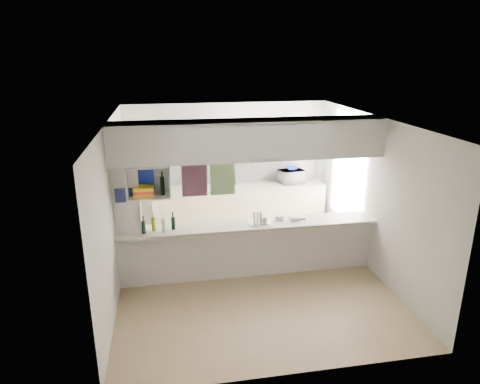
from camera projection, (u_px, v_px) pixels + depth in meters
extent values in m
plane|color=tan|center=(249.00, 274.00, 7.21)|extent=(4.80, 4.80, 0.00)
plane|color=white|center=(250.00, 120.00, 6.41)|extent=(4.80, 4.80, 0.00)
plane|color=silver|center=(227.00, 165.00, 9.06)|extent=(4.20, 0.00, 4.20)
plane|color=silver|center=(114.00, 210.00, 6.46)|extent=(0.00, 4.80, 4.80)
plane|color=silver|center=(372.00, 194.00, 7.16)|extent=(0.00, 4.80, 4.80)
cube|color=silver|center=(249.00, 251.00, 7.08)|extent=(4.20, 0.15, 0.88)
cube|color=beige|center=(249.00, 225.00, 6.93)|extent=(4.20, 0.50, 0.04)
cube|color=white|center=(250.00, 140.00, 6.50)|extent=(4.20, 0.50, 0.60)
cube|color=silver|center=(127.00, 209.00, 6.49)|extent=(0.40, 0.18, 2.60)
cube|color=#191E4C|center=(125.00, 195.00, 6.33)|extent=(0.30, 0.01, 0.22)
cube|color=white|center=(127.00, 210.00, 6.40)|extent=(0.30, 0.01, 0.24)
cube|color=black|center=(194.00, 178.00, 6.76)|extent=(0.40, 0.02, 0.62)
cube|color=#1B787B|center=(223.00, 176.00, 6.83)|extent=(0.40, 0.02, 0.62)
cube|color=white|center=(150.00, 196.00, 6.39)|extent=(0.65, 0.35, 0.02)
cube|color=white|center=(147.00, 166.00, 6.24)|extent=(0.65, 0.35, 0.02)
cube|color=white|center=(149.00, 178.00, 6.47)|extent=(0.65, 0.02, 0.50)
cube|color=white|center=(127.00, 182.00, 6.27)|extent=(0.02, 0.35, 0.50)
cube|color=white|center=(170.00, 180.00, 6.37)|extent=(0.02, 0.35, 0.50)
cube|color=gold|center=(144.00, 194.00, 6.37)|extent=(0.30, 0.24, 0.05)
cube|color=red|center=(144.00, 191.00, 6.35)|extent=(0.28, 0.22, 0.05)
cube|color=gold|center=(143.00, 188.00, 6.34)|extent=(0.30, 0.24, 0.05)
cube|color=navy|center=(145.00, 179.00, 6.43)|extent=(0.26, 0.02, 0.34)
cylinder|color=black|center=(162.00, 186.00, 6.38)|extent=(0.06, 0.06, 0.28)
cube|color=beige|center=(239.00, 207.00, 9.07)|extent=(3.60, 0.60, 0.90)
cube|color=beige|center=(239.00, 186.00, 8.93)|extent=(3.60, 0.63, 0.03)
cube|color=silver|center=(237.00, 168.00, 9.10)|extent=(3.60, 0.03, 0.60)
cube|color=beige|center=(228.00, 139.00, 8.72)|extent=(2.62, 0.34, 0.72)
cube|color=white|center=(265.00, 158.00, 8.90)|extent=(0.60, 0.46, 0.12)
cube|color=silver|center=(267.00, 162.00, 8.70)|extent=(0.60, 0.02, 0.05)
imported|color=white|center=(292.00, 176.00, 9.08)|extent=(0.57, 0.44, 0.28)
imported|color=navy|center=(292.00, 169.00, 9.03)|extent=(0.25, 0.25, 0.06)
cube|color=silver|center=(259.00, 222.00, 6.97)|extent=(0.37, 0.28, 0.01)
cylinder|color=white|center=(254.00, 217.00, 6.93)|extent=(0.02, 0.18, 0.18)
cylinder|color=white|center=(257.00, 217.00, 6.93)|extent=(0.02, 0.18, 0.18)
cylinder|color=white|center=(261.00, 217.00, 6.94)|extent=(0.02, 0.18, 0.18)
imported|color=white|center=(265.00, 221.00, 6.89)|extent=(0.12, 0.12, 0.09)
cylinder|color=black|center=(144.00, 227.00, 6.53)|extent=(0.06, 0.06, 0.20)
cylinder|color=black|center=(143.00, 219.00, 6.48)|extent=(0.02, 0.02, 0.09)
cylinder|color=olive|center=(154.00, 224.00, 6.63)|extent=(0.06, 0.06, 0.21)
cylinder|color=olive|center=(153.00, 215.00, 6.58)|extent=(0.02, 0.02, 0.09)
cylinder|color=silver|center=(163.00, 225.00, 6.57)|extent=(0.06, 0.06, 0.23)
cylinder|color=silver|center=(163.00, 216.00, 6.53)|extent=(0.02, 0.02, 0.09)
cylinder|color=black|center=(173.00, 223.00, 6.68)|extent=(0.06, 0.06, 0.20)
cylinder|color=black|center=(173.00, 215.00, 6.63)|extent=(0.02, 0.02, 0.09)
cylinder|color=silver|center=(280.00, 217.00, 7.10)|extent=(0.15, 0.15, 0.08)
cube|color=silver|center=(294.00, 219.00, 7.04)|extent=(0.15, 0.11, 0.07)
cube|color=black|center=(301.00, 219.00, 7.10)|extent=(0.14, 0.07, 0.01)
cylinder|color=black|center=(197.00, 184.00, 8.81)|extent=(0.10, 0.10, 0.15)
cube|color=brown|center=(233.00, 180.00, 8.95)|extent=(0.11, 0.09, 0.22)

